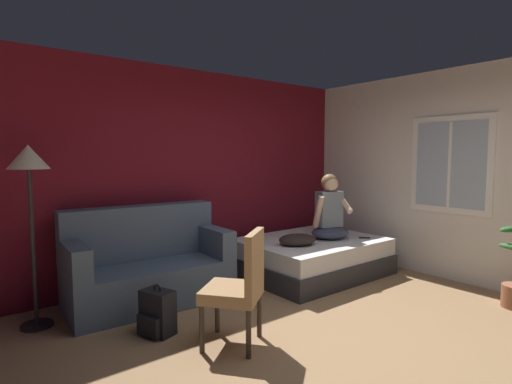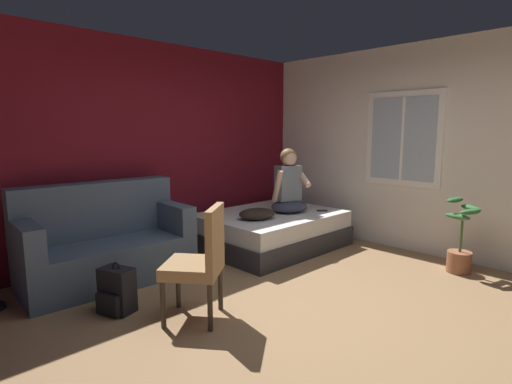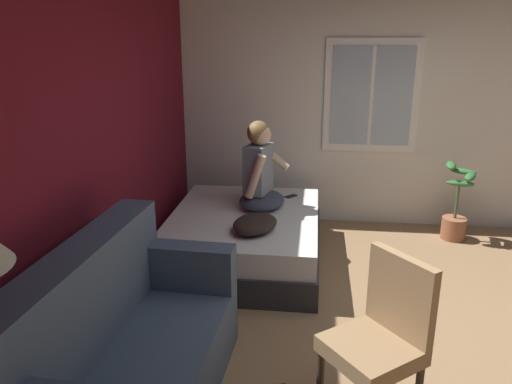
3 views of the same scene
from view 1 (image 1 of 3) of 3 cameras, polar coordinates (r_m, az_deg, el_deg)
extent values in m
plane|color=#93704C|center=(3.69, 13.19, -20.62)|extent=(40.00, 40.00, 0.00)
cube|color=maroon|center=(5.35, -8.97, 2.46)|extent=(9.94, 0.16, 2.70)
cube|color=silver|center=(5.57, 30.06, 1.93)|extent=(0.16, 6.47, 2.70)
cube|color=white|center=(5.64, 25.99, 3.51)|extent=(0.02, 1.04, 1.24)
cube|color=#9EB2C6|center=(5.63, 25.92, 3.51)|extent=(0.01, 0.88, 1.08)
cube|color=white|center=(5.63, 25.92, 3.51)|extent=(0.01, 0.04, 1.08)
cube|color=#2D2D33|center=(5.56, 7.85, -10.17)|extent=(1.86, 1.46, 0.26)
cube|color=white|center=(5.50, 7.88, -7.76)|extent=(1.80, 1.41, 0.22)
cube|color=#47566B|center=(4.57, -14.77, -12.54)|extent=(1.74, 0.89, 0.44)
cube|color=#47566B|center=(4.72, -16.21, -5.50)|extent=(1.71, 0.33, 0.60)
cube|color=#47566B|center=(4.27, -24.58, -8.80)|extent=(0.22, 0.81, 0.32)
cube|color=#47566B|center=(4.78, -6.27, -6.90)|extent=(0.22, 0.81, 0.32)
cylinder|color=#382D23|center=(3.79, -5.56, -16.52)|extent=(0.04, 0.04, 0.40)
cylinder|color=#382D23|center=(3.45, -7.75, -18.81)|extent=(0.04, 0.04, 0.40)
cylinder|color=#382D23|center=(3.69, 0.47, -17.10)|extent=(0.04, 0.04, 0.40)
cylinder|color=#382D23|center=(3.34, -1.07, -19.58)|extent=(0.04, 0.04, 0.40)
cube|color=#9E7A51|center=(3.47, -3.50, -14.17)|extent=(0.65, 0.65, 0.10)
cube|color=#9E7A51|center=(3.33, -0.18, -9.75)|extent=(0.40, 0.33, 0.48)
ellipsoid|color=#383D51|center=(5.52, 10.57, -5.75)|extent=(0.62, 0.56, 0.16)
cube|color=slate|center=(5.50, 10.39, -2.40)|extent=(0.37, 0.28, 0.48)
cylinder|color=#DBB293|center=(5.35, 8.89, -2.80)|extent=(0.13, 0.23, 0.44)
cylinder|color=#DBB293|center=(5.52, 12.34, -1.37)|extent=(0.18, 0.38, 0.29)
sphere|color=#DBB293|center=(5.45, 10.57, 1.17)|extent=(0.21, 0.21, 0.21)
ellipsoid|color=olive|center=(5.46, 10.45, 1.34)|extent=(0.28, 0.27, 0.23)
cube|color=black|center=(3.84, -13.86, -16.34)|extent=(0.27, 0.34, 0.40)
cube|color=black|center=(3.80, -15.13, -18.06)|extent=(0.13, 0.24, 0.18)
torus|color=black|center=(3.77, -13.93, -13.29)|extent=(0.04, 0.09, 0.09)
ellipsoid|color=#2D231E|center=(5.07, 5.95, -6.78)|extent=(0.58, 0.51, 0.14)
cube|color=black|center=(5.67, 15.22, -6.32)|extent=(0.15, 0.15, 0.01)
cylinder|color=black|center=(4.45, -28.81, -16.32)|extent=(0.28, 0.28, 0.03)
cylinder|color=black|center=(4.24, -29.25, -6.95)|extent=(0.04, 0.04, 1.45)
cone|color=beige|center=(4.16, -29.76, 4.38)|extent=(0.36, 0.36, 0.22)
ellipsoid|color=#2D6B33|center=(4.93, 32.75, -6.63)|extent=(0.15, 0.29, 0.06)
ellipsoid|color=#2D6B33|center=(5.04, 32.43, -4.52)|extent=(0.29, 0.15, 0.06)
camera|label=3|loc=(3.15, -50.28, 13.45)|focal=35.00mm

